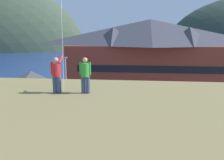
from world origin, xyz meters
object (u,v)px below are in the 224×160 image
parked_car_front_row_red (35,122)px  parked_car_lone_by_shed (83,122)px  moored_boat_outer_mooring (125,75)px  person_kite_flyer (56,74)px  harbor_lodge (150,53)px  wharf_dock (111,75)px  moored_boat_wharfside (96,73)px  parked_car_mid_row_near (127,105)px  person_companion (85,74)px  storage_shed_near_lot (32,90)px  parking_light_pole (66,77)px  parked_car_back_row_left (169,133)px  parked_car_front_row_end (217,109)px

parked_car_front_row_red → parked_car_lone_by_shed: bearing=6.1°
moored_boat_outer_mooring → person_kite_flyer: (-1.40, -40.06, 7.39)m
harbor_lodge → wharf_dock: bearing=126.1°
parked_car_lone_by_shed → parked_car_front_row_red: size_ratio=1.02×
moored_boat_wharfside → parked_car_mid_row_near: bearing=-71.4°
person_companion → storage_shed_near_lot: bearing=121.8°
wharf_dock → person_kite_flyer: (1.92, -41.91, 7.76)m
parking_light_pole → person_kite_flyer: 21.86m
parking_light_pole → person_companion: size_ratio=3.77×
parking_light_pole → person_kite_flyer: person_kite_flyer is taller
parked_car_back_row_left → parking_light_pole: bearing=139.7°
parked_car_lone_by_shed → person_companion: size_ratio=2.48×
parked_car_back_row_left → parked_car_front_row_red: (-13.20, 1.12, 0.00)m
parking_light_pole → storage_shed_near_lot: bearing=-141.5°
harbor_lodge → parked_car_back_row_left: size_ratio=6.81×
harbor_lodge → person_kite_flyer: harbor_lodge is taller
parking_light_pole → person_kite_flyer: bearing=-74.0°
wharf_dock → parked_car_lone_by_shed: parked_car_lone_by_shed is taller
harbor_lodge → parked_car_lone_by_shed: (-7.52, -19.57, -5.39)m
parked_car_lone_by_shed → parked_car_mid_row_near: same height
parking_light_pole → wharf_dock: bearing=79.4°
wharf_dock → person_companion: bearing=-85.5°
moored_boat_wharfside → parked_car_back_row_left: (12.40, -32.67, 0.34)m
moored_boat_outer_mooring → wharf_dock: bearing=150.8°
moored_boat_outer_mooring → parking_light_pole: (-7.29, -19.43, 3.19)m
parked_car_lone_by_shed → person_companion: person_companion is taller
storage_shed_near_lot → parking_light_pole: bearing=38.5°
moored_boat_wharfside → parked_car_lone_by_shed: 31.29m
wharf_dock → parked_car_front_row_red: (-4.38, -31.02, 0.71)m
storage_shed_near_lot → parked_car_front_row_red: bearing=-64.6°
harbor_lodge → storage_shed_near_lot: 20.80m
moored_boat_outer_mooring → parked_car_back_row_left: bearing=-79.7°
person_kite_flyer → person_companion: bearing=3.8°
moored_boat_outer_mooring → person_companion: 40.64m
parked_car_back_row_left → parked_car_mid_row_near: (-4.12, 7.99, 0.00)m
wharf_dock → parked_car_lone_by_shed: (0.43, -30.50, 0.71)m
storage_shed_near_lot → parking_light_pole: 4.82m
wharf_dock → parked_car_lone_by_shed: size_ratio=2.32×
wharf_dock → moored_boat_outer_mooring: size_ratio=1.59×
harbor_lodge → person_companion: (-4.65, -30.89, 1.64)m
moored_boat_wharfside → parked_car_front_row_red: size_ratio=1.84×
parked_car_back_row_left → parking_light_pole: 17.02m
moored_boat_outer_mooring → parked_car_mid_row_near: bearing=-86.5°
wharf_dock → parked_car_mid_row_near: size_ratio=2.33×
parked_car_front_row_end → person_kite_flyer: (-13.47, -17.11, 7.04)m
harbor_lodge → parked_car_back_row_left: (0.86, -21.22, -5.39)m
parked_car_back_row_left → parked_car_lone_by_shed: bearing=168.9°
wharf_dock → moored_boat_outer_mooring: bearing=-29.2°
parked_car_front_row_end → parked_car_front_row_red: bearing=-162.5°
parked_car_front_row_end → moored_boat_outer_mooring: bearing=117.7°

